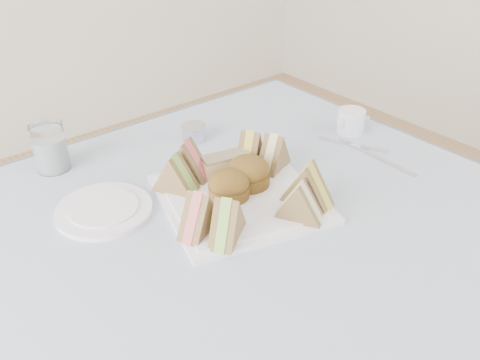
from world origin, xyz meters
TOP-DOWN VIEW (x-y plane):
  - table at (0.00, 0.00)m, footprint 0.90×0.90m
  - tablecloth at (0.00, 0.00)m, footprint 1.02×1.02m
  - serving_plate at (-0.00, 0.06)m, footprint 0.37×0.37m
  - sandwich_fl_a at (-0.13, 0.02)m, footprint 0.10×0.08m
  - sandwich_fl_b at (-0.10, -0.02)m, footprint 0.10×0.09m
  - sandwich_fr_a at (0.08, -0.04)m, footprint 0.08×0.11m
  - sandwich_fr_b at (0.03, -0.06)m, footprint 0.08×0.10m
  - sandwich_bl_a at (-0.09, 0.16)m, footprint 0.08×0.10m
  - sandwich_bl_b at (-0.04, 0.19)m, footprint 0.09×0.11m
  - sandwich_br_a at (0.12, 0.10)m, footprint 0.10×0.07m
  - sandwich_br_b at (0.09, 0.15)m, footprint 0.10×0.08m
  - scone_left at (-0.02, 0.07)m, footprint 0.11×0.11m
  - scone_right at (0.04, 0.08)m, footprint 0.09×0.09m
  - pastry_slice at (0.03, 0.15)m, footprint 0.10×0.06m
  - side_plate at (-0.23, 0.20)m, footprint 0.24×0.24m
  - water_glass at (-0.24, 0.42)m, footprint 0.07×0.07m
  - tea_strainer at (0.08, 0.34)m, footprint 0.08×0.08m
  - knife at (0.36, 0.07)m, footprint 0.08×0.16m
  - fork at (0.35, -0.02)m, footprint 0.01×0.18m
  - creamer_jug at (0.40, 0.12)m, footprint 0.07×0.07m

SIDE VIEW (x-z plane):
  - table at x=0.00m, z-range 0.00..0.74m
  - tablecloth at x=0.00m, z-range 0.74..0.75m
  - knife at x=0.36m, z-range 0.75..0.75m
  - fork at x=0.35m, z-range 0.75..0.75m
  - side_plate at x=-0.23m, z-range 0.75..0.76m
  - serving_plate at x=0.00m, z-range 0.75..0.76m
  - tea_strainer at x=0.08m, z-range 0.75..0.78m
  - creamer_jug at x=0.40m, z-range 0.75..0.81m
  - pastry_slice at x=0.03m, z-range 0.76..0.80m
  - scone_left at x=-0.02m, z-range 0.76..0.81m
  - scone_right at x=0.04m, z-range 0.76..0.82m
  - sandwich_fr_b at x=0.03m, z-range 0.76..0.84m
  - sandwich_br_b at x=0.09m, z-range 0.76..0.84m
  - water_glass at x=-0.24m, z-range 0.75..0.85m
  - sandwich_fl_a at x=-0.13m, z-range 0.76..0.84m
  - sandwich_bl_a at x=-0.09m, z-range 0.76..0.84m
  - sandwich_br_a at x=0.12m, z-range 0.76..0.84m
  - sandwich_fl_b at x=-0.10m, z-range 0.76..0.84m
  - sandwich_bl_b at x=-0.04m, z-range 0.76..0.85m
  - sandwich_fr_a at x=0.08m, z-range 0.76..0.85m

